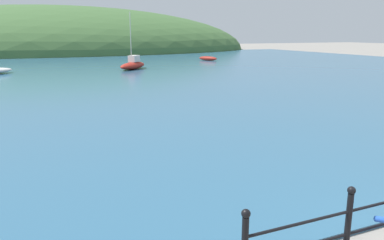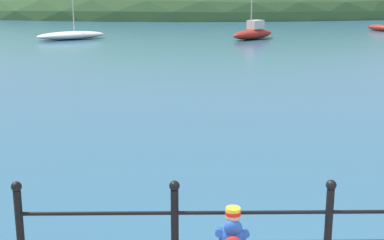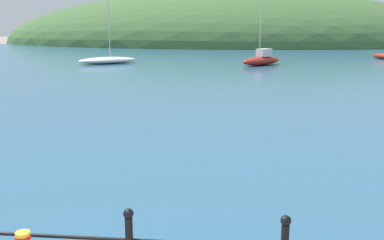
{
  "view_description": "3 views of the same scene",
  "coord_description": "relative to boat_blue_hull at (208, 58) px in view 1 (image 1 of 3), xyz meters",
  "views": [
    {
      "loc": [
        -5.45,
        -2.16,
        3.36
      ],
      "look_at": [
        -1.7,
        6.44,
        1.16
      ],
      "focal_mm": 35.0,
      "sensor_mm": 36.0,
      "label": 1
    },
    {
      "loc": [
        -1.23,
        -4.14,
        3.29
      ],
      "look_at": [
        -1.08,
        6.25,
        0.75
      ],
      "focal_mm": 50.0,
      "sensor_mm": 36.0,
      "label": 2
    },
    {
      "loc": [
        1.63,
        -3.16,
        3.27
      ],
      "look_at": [
        0.63,
        6.49,
        1.16
      ],
      "focal_mm": 42.0,
      "sensor_mm": 36.0,
      "label": 3
    }
  ],
  "objects": [
    {
      "name": "boat_blue_hull",
      "position": [
        0.0,
        0.0,
        0.0
      ],
      "size": [
        1.76,
        2.7,
        0.49
      ],
      "color": "maroon",
      "rests_on": "water"
    },
    {
      "name": "boat_far_left",
      "position": [
        -11.04,
        -7.08,
        0.17
      ],
      "size": [
        3.59,
        3.76,
        5.04
      ],
      "color": "maroon",
      "rests_on": "water"
    },
    {
      "name": "water",
      "position": [
        -14.37,
        -6.47,
        -0.3
      ],
      "size": [
        80.0,
        60.0,
        0.1
      ],
      "primitive_type": "cube",
      "color": "#2D5B7A",
      "rests_on": "ground"
    },
    {
      "name": "far_hillside",
      "position": [
        -14.37,
        32.34,
        -0.35
      ],
      "size": [
        72.97,
        40.14,
        16.13
      ],
      "color": "#3D6033",
      "rests_on": "ground"
    }
  ]
}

